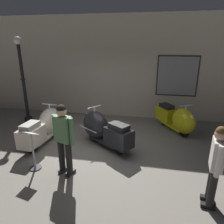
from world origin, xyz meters
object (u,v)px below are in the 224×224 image
Objects in this scene: lamppost at (23,80)px; info_stanchion at (34,153)px; scooter_1 at (102,129)px; visitor_1 at (63,135)px; scooter_2 at (178,119)px; scooter_0 at (45,126)px; visitor_0 at (216,162)px.

lamppost is 3.14× the size of info_stanchion.
scooter_1 is 0.58× the size of lamppost.
visitor_1 is at bearing -3.09° from info_stanchion.
info_stanchion is at bearing 83.96° from scooter_1.
scooter_2 is 1.04× the size of visitor_1.
scooter_0 is at bearing -103.24° from scooter_2.
scooter_0 is at bearing 107.33° from info_stanchion.
info_stanchion is (-1.28, -1.45, -0.10)m from scooter_1.
visitor_0 is 2.96m from visitor_1.
scooter_1 is at bearing -82.26° from scooter_0.
scooter_2 is 0.56× the size of lamppost.
scooter_2 is 3.20m from visitor_0.
lamppost is at bearing -20.03° from visitor_0.
scooter_2 is at bearing -66.15° from scooter_0.
scooter_1 reaches higher than info_stanchion.
info_stanchion is at bearing 2.73° from visitor_0.
scooter_0 is 1.16× the size of visitor_0.
lamppost is at bearing 13.30° from scooter_1.
visitor_1 is (1.22, -1.40, 0.45)m from scooter_0.
visitor_0 reaches higher than scooter_2.
scooter_0 is at bearing -43.29° from lamppost.
lamppost is (-3.15, 1.27, 1.06)m from scooter_1.
scooter_1 is 1.83× the size of info_stanchion.
scooter_2 is 5.45m from lamppost.
scooter_0 is at bearing -13.96° from visitor_0.
scooter_1 reaches higher than scooter_0.
scooter_0 is 1.10× the size of visitor_1.
visitor_0 is at bearing -6.63° from info_stanchion.
visitor_0 is at bearing -78.55° from visitor_1.
scooter_2 is (2.20, 1.27, -0.02)m from scooter_1.
scooter_0 is 0.60× the size of lamppost.
scooter_1 is at bearing -21.94° from lamppost.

